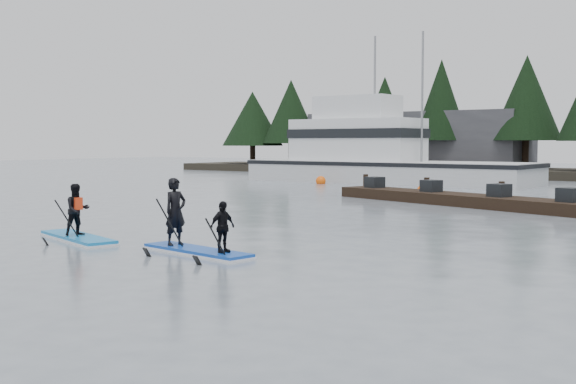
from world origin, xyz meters
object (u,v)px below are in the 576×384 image
Objects in this scene: fishing_boat_large at (379,170)px; paddleboard_duo at (194,228)px; paddleboard_solo at (77,221)px; floating_dock at (468,200)px.

fishing_boat_large is 5.85× the size of paddleboard_duo.
fishing_boat_large is at bearing 119.51° from paddleboard_solo.
floating_dock is at bearing 90.71° from paddleboard_solo.
fishing_boat_large reaches higher than paddleboard_solo.
paddleboard_solo is at bearing -74.98° from fishing_boat_large.
paddleboard_solo is (6.73, -28.80, -0.29)m from fishing_boat_large.
fishing_boat_large is at bearing 148.72° from floating_dock.
floating_dock is 15.62m from paddleboard_duo.
paddleboard_duo is at bearing -67.62° from fishing_boat_large.
fishing_boat_large is 1.38× the size of floating_dock.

